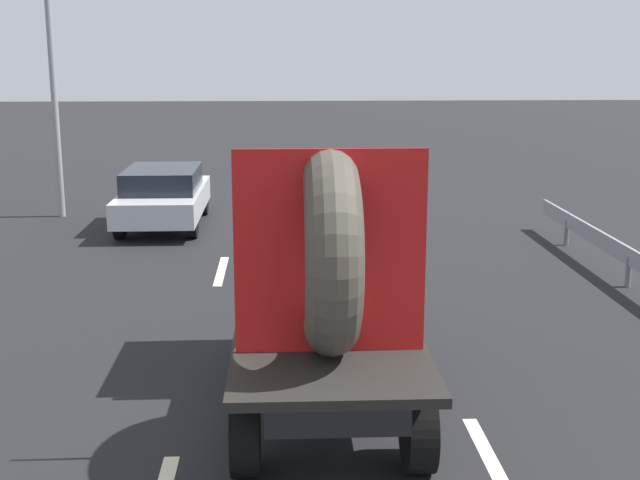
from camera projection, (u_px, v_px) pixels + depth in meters
name	position (u px, v px, depth m)	size (l,w,h in m)	color
ground_plane	(300.00, 381.00, 10.60)	(120.00, 120.00, 0.00)	black
flatbed_truck	(322.00, 264.00, 10.00)	(2.02, 4.79, 3.16)	black
distant_sedan	(163.00, 195.00, 19.78)	(1.83, 4.28, 1.40)	black
traffic_light	(51.00, 50.00, 20.19)	(0.42, 0.36, 6.33)	gray
lane_dash_left_far	(221.00, 271.00, 15.88)	(2.13, 0.16, 0.01)	beige
lane_dash_right_near	(499.00, 477.00, 8.21)	(2.66, 0.16, 0.01)	beige
lane_dash_right_far	(393.00, 270.00, 15.97)	(2.72, 0.16, 0.01)	beige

